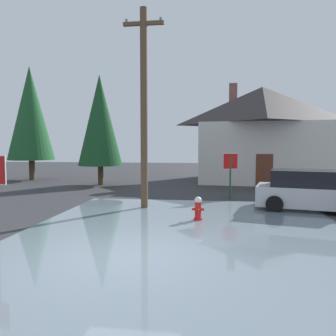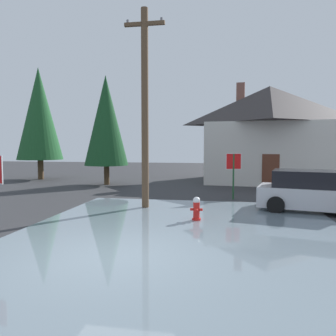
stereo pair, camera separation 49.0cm
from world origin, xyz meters
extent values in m
cube|color=#2D2D30|center=(0.00, 0.00, -0.05)|extent=(80.00, 80.00, 0.10)
cube|color=slate|center=(1.30, 2.02, 0.02)|extent=(9.47, 11.20, 0.04)
cube|color=silver|center=(0.00, -2.25, 0.00)|extent=(3.31, 0.32, 0.01)
cylinder|color=red|center=(1.57, 3.80, 0.05)|extent=(0.29, 0.29, 0.10)
cylinder|color=red|center=(1.57, 3.80, 0.37)|extent=(0.22, 0.22, 0.54)
sphere|color=white|center=(1.57, 3.80, 0.70)|extent=(0.23, 0.23, 0.23)
cylinder|color=red|center=(1.41, 3.80, 0.39)|extent=(0.10, 0.09, 0.09)
cylinder|color=red|center=(1.73, 3.80, 0.39)|extent=(0.10, 0.09, 0.09)
cylinder|color=red|center=(1.57, 3.65, 0.39)|extent=(0.11, 0.10, 0.11)
cylinder|color=brown|center=(-0.64, 5.73, 3.91)|extent=(0.28, 0.28, 7.82)
cube|color=brown|center=(-0.64, 5.73, 7.22)|extent=(1.60, 0.14, 0.14)
cylinder|color=slate|center=(-1.32, 5.73, 7.35)|extent=(0.10, 0.10, 0.12)
cylinder|color=slate|center=(0.03, 5.73, 7.35)|extent=(0.10, 0.10, 0.12)
cylinder|color=#1E4C28|center=(2.89, 8.52, 1.07)|extent=(0.08, 0.08, 2.13)
cube|color=white|center=(2.89, 8.52, 1.78)|extent=(0.71, 0.26, 0.74)
cube|color=red|center=(2.89, 8.52, 1.78)|extent=(0.67, 0.25, 0.70)
cube|color=beige|center=(5.52, 16.77, 2.00)|extent=(8.65, 7.48, 4.01)
pyramid|color=#332D2D|center=(5.52, 16.77, 5.31)|extent=(9.34, 8.08, 2.60)
cube|color=brown|center=(3.61, 18.16, 5.96)|extent=(0.65, 0.65, 2.34)
cube|color=#592D1E|center=(5.22, 13.36, 1.00)|extent=(1.00, 0.15, 2.00)
cube|color=silver|center=(6.04, 6.09, 0.56)|extent=(4.73, 2.82, 0.77)
cube|color=black|center=(5.69, 6.17, 1.25)|extent=(2.96, 2.20, 0.63)
cylinder|color=black|center=(4.79, 7.34, 0.32)|extent=(0.67, 0.36, 0.64)
cylinder|color=black|center=(4.36, 5.53, 0.32)|extent=(0.67, 0.36, 0.64)
cylinder|color=#4C3823|center=(-11.00, 15.33, 0.74)|extent=(0.41, 0.41, 1.48)
cone|color=#1E5128|center=(-11.00, 15.33, 4.85)|extent=(3.29, 3.29, 6.74)
cylinder|color=#4C3823|center=(-4.99, 13.04, 0.63)|extent=(0.35, 0.35, 1.25)
cone|color=#194723|center=(-4.99, 13.04, 4.11)|extent=(2.79, 2.79, 5.71)
camera|label=1|loc=(1.97, -6.97, 2.51)|focal=34.87mm
camera|label=2|loc=(2.46, -6.90, 2.51)|focal=34.87mm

